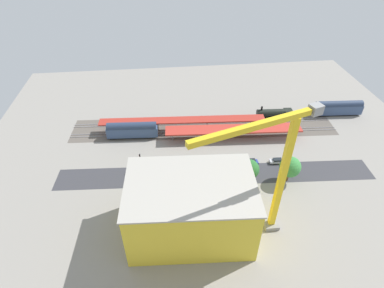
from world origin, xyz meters
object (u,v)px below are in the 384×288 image
parked_car_1 (251,162)px  parked_car_5 (150,170)px  traffic_light (140,159)px  parked_car_0 (277,161)px  street_tree_0 (290,167)px  street_tree_1 (157,178)px  construction_building (191,208)px  tower_crane (275,168)px  locomotive (276,114)px  freight_coach_far (132,130)px  parked_car_2 (225,164)px  box_truck_1 (213,182)px  platform_canopy_far (183,120)px  parked_car_3 (200,167)px  parked_car_4 (174,168)px  street_tree_2 (249,169)px  passenger_coach (338,108)px  platform_canopy_near (233,129)px

parked_car_1 → parked_car_5: (31.74, 0.03, 0.05)m
traffic_light → parked_car_0: bearing=177.8°
street_tree_0 → street_tree_1: (38.20, 0.20, -0.18)m
construction_building → tower_crane: (-17.86, 2.06, 13.09)m
parked_car_5 → street_tree_1: bearing=104.2°
parked_car_5 → construction_building: 25.59m
locomotive → construction_building: size_ratio=0.51×
freight_coach_far → tower_crane: tower_crane is taller
parked_car_2 → street_tree_1: 23.34m
box_truck_1 → street_tree_0: bearing=-179.9°
parked_car_2 → parked_car_5: (23.36, 0.20, 0.05)m
street_tree_1 → parked_car_5: bearing=-75.8°
freight_coach_far → locomotive: bearing=-173.4°
platform_canopy_far → parked_car_2: size_ratio=14.09×
construction_building → box_truck_1: bearing=-115.9°
parked_car_3 → traffic_light: bearing=-5.2°
freight_coach_far → parked_car_2: bearing=147.8°
parked_car_4 → tower_crane: size_ratio=0.14×
freight_coach_far → parked_car_2: freight_coach_far is taller
parked_car_2 → freight_coach_far: bearing=-32.2°
freight_coach_far → parked_car_0: (-46.02, 18.91, -2.42)m
parked_car_2 → construction_building: size_ratio=0.14×
parked_car_4 → street_tree_2: (-20.73, 8.46, 5.03)m
parked_car_1 → box_truck_1: size_ratio=0.49×
parked_car_3 → parked_car_5: size_ratio=0.96×
passenger_coach → parked_car_1: size_ratio=4.50×
parked_car_0 → parked_car_5: parked_car_5 is taller
freight_coach_far → street_tree_0: size_ratio=2.09×
parked_car_2 → traffic_light: bearing=-2.6°
street_tree_2 → freight_coach_far: bearing=-38.4°
passenger_coach → parked_car_5: passenger_coach is taller
parked_car_4 → street_tree_2: 22.95m
freight_coach_far → street_tree_0: 53.69m
street_tree_0 → street_tree_2: (12.15, 0.13, 0.38)m
traffic_light → parked_car_4: bearing=172.3°
box_truck_1 → parked_car_0: bearing=-159.8°
parked_car_0 → parked_car_1: (8.28, -0.26, 0.07)m
parked_car_4 → freight_coach_far: bearing=-54.2°
platform_canopy_far → passenger_coach: passenger_coach is taller
construction_building → platform_canopy_far: bearing=-88.8°
platform_canopy_near → platform_canopy_far: 18.34m
parked_car_3 → construction_building: (5.10, 22.23, 6.93)m
passenger_coach → tower_crane: (44.19, 49.48, 17.62)m
parked_car_3 → box_truck_1: bearing=109.3°
parked_car_5 → street_tree_0: size_ratio=0.56×
passenger_coach → street_tree_0: bearing=46.3°
box_truck_1 → locomotive: bearing=-131.8°
platform_canopy_far → parked_car_1: (-19.94, 21.03, -3.54)m
street_tree_1 → traffic_light: size_ratio=1.29×
parked_car_2 → construction_building: (13.23, 22.67, 6.93)m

